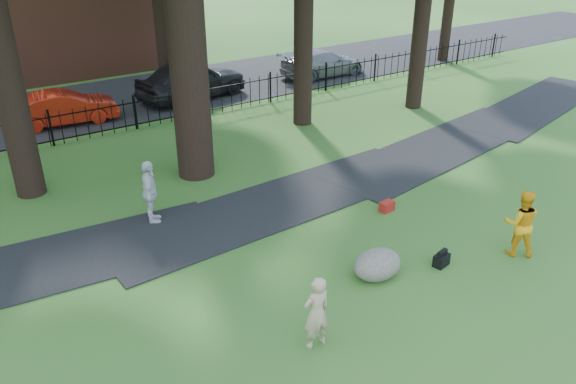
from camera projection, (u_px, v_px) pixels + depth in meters
ground at (342, 283)px, 12.19m from camera, size 120.00×120.00×0.00m
footpath at (280, 203)px, 15.58m from camera, size 36.07×3.85×0.03m
street at (102, 103)px, 23.98m from camera, size 80.00×7.00×0.02m
iron_fence at (135, 113)px, 20.77m from camera, size 44.00×0.04×1.20m
woman at (317, 312)px, 10.10m from camera, size 0.56×0.38×1.50m
man at (521, 223)px, 12.91m from camera, size 1.00×0.99×1.63m
pedestrian at (150, 193)px, 14.25m from camera, size 0.77×1.08×1.71m
boulder at (377, 262)px, 12.31m from camera, size 1.26×1.02×0.67m
backpack at (441, 260)px, 12.74m from camera, size 0.42×0.31×0.29m
red_bag at (387, 206)px, 15.12m from camera, size 0.42×0.28×0.27m
red_sedan at (64, 108)px, 21.27m from camera, size 3.99×1.80×1.27m
grey_car at (192, 80)px, 24.19m from camera, size 5.14×2.73×1.66m
silver_car at (323, 63)px, 27.72m from camera, size 4.50×1.94×1.29m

